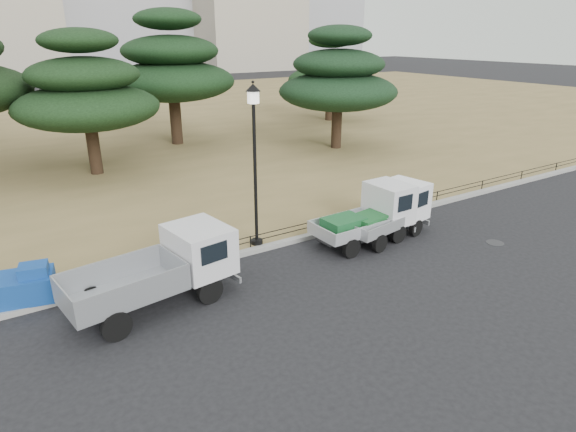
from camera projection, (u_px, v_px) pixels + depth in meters
ground at (324, 277)px, 14.39m from camera, size 220.00×220.00×0.00m
lawn at (97, 123)px, 38.51m from camera, size 120.00×56.00×0.15m
curb at (279, 244)px, 16.41m from camera, size 120.00×0.25×0.16m
truck_large at (161, 268)px, 12.60m from camera, size 4.57×2.32×1.91m
truck_kei_front at (370, 215)px, 16.58m from camera, size 3.68×1.69×1.92m
truck_kei_rear at (390, 211)px, 17.02m from camera, size 3.69×2.01×1.83m
street_lamp at (254, 140)px, 15.02m from camera, size 0.47×0.47×5.26m
pipe_fence at (276, 233)px, 16.40m from camera, size 38.00×0.04×0.40m
tarp_pile at (25, 286)px, 12.75m from camera, size 1.68×1.37×1.00m
manhole at (495, 243)px, 16.70m from camera, size 0.60×0.60×0.01m
pine_center_left at (86, 93)px, 23.08m from camera, size 6.83×6.83×6.95m
pine_center_right at (172, 68)px, 29.50m from camera, size 7.66×7.66×8.12m
pine_east_near at (338, 79)px, 28.57m from camera, size 7.09×7.09×7.16m
pine_east_far at (330, 71)px, 38.23m from camera, size 6.70×6.70×6.73m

